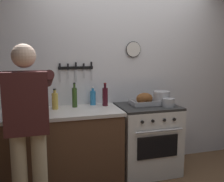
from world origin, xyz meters
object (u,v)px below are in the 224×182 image
Objects in this scene: stove at (147,138)px; bottle_hot_sauce at (41,105)px; person_cook at (27,122)px; bottle_cooking_oil at (55,101)px; bottle_olive_oil at (75,97)px; roasting_pan at (144,100)px; stock_pot at (161,98)px; cutting_board at (26,115)px; bottle_wine_red at (105,96)px; saucepan at (168,102)px; bottle_dish_soap at (93,97)px.

bottle_hot_sauce is at bearing 175.04° from stove.
person_cook is 6.64× the size of bottle_cooking_oil.
bottle_olive_oil is (0.54, 0.75, 0.08)m from person_cook.
person_cook is 0.72m from bottle_hot_sauce.
roasting_pan is 0.90m from bottle_olive_oil.
bottle_olive_oil reaches higher than stock_pot.
bottle_cooking_oil reaches higher than cutting_board.
bottle_cooking_oil is at bearing -169.58° from bottle_olive_oil.
bottle_olive_oil reaches higher than bottle_hot_sauce.
bottle_wine_red is at bearing -47.52° from person_cook.
bottle_cooking_oil reaches higher than stock_pot.
stove is 1.30m from bottle_cooking_oil.
roasting_pan is 1.46m from cutting_board.
bottle_hot_sauce reaches higher than cutting_board.
bottle_hot_sauce is at bearing -178.97° from bottle_wine_red.
stove is at bearing -176.81° from stock_pot.
bottle_hot_sauce is 0.52× the size of bottle_olive_oil.
saucepan is 1.19m from bottle_olive_oil.
bottle_olive_oil reaches higher than bottle_dish_soap.
roasting_pan is at bearing 149.74° from saucepan.
stock_pot is at bearing -3.91° from bottle_hot_sauce.
stock_pot is at bearing -1.30° from roasting_pan.
bottle_olive_oil is (-0.89, 0.14, 0.06)m from roasting_pan.
stove is 0.80m from bottle_wine_red.
roasting_pan is at bearing -9.16° from bottle_olive_oil.
bottle_cooking_oil is (-1.13, 0.10, 0.03)m from roasting_pan.
bottle_olive_oil reaches higher than cutting_board.
bottle_hot_sauce reaches higher than saucepan.
bottle_hot_sauce is at bearing 175.61° from roasting_pan.
cutting_board is 1.16× the size of bottle_olive_oil.
stove is 2.91× the size of bottle_olive_oil.
saucepan is 1.42m from bottle_cooking_oil.
person_cook is (-1.46, -0.59, 0.50)m from stove.
person_cook is 10.71× the size of saucepan.
stove is 4.24× the size of stock_pot.
bottle_dish_soap is (-0.14, 0.10, -0.03)m from bottle_wine_red.
cutting_board is 1.52× the size of bottle_dish_soap.
bottle_olive_oil is (0.24, 0.04, 0.03)m from bottle_cooking_oil.
cutting_board is 0.41m from bottle_cooking_oil.
roasting_pan is 1.66× the size of stock_pot.
bottle_cooking_oil is (-0.49, -0.12, 0.01)m from bottle_dish_soap.
roasting_pan reaches higher than cutting_board.
roasting_pan is 1.13m from bottle_cooking_oil.
stove is at bearing -4.96° from bottle_hot_sauce.
bottle_hot_sauce is at bearing -170.14° from bottle_dish_soap.
bottle_cooking_oil reaches higher than roasting_pan.
bottle_dish_soap reaches higher than stock_pot.
roasting_pan is at bearing -4.39° from bottle_hot_sauce.
bottle_cooking_oil is (0.17, -0.00, 0.04)m from bottle_hot_sauce.
stock_pot is 0.90× the size of bottle_dish_soap.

